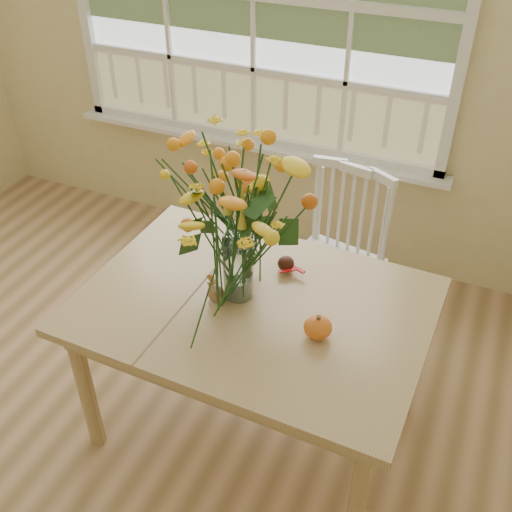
% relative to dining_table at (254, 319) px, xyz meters
% --- Properties ---
extents(floor, '(4.00, 4.50, 0.01)m').
position_rel_dining_table_xyz_m(floor, '(-0.63, -0.78, -0.66)').
color(floor, olive).
rests_on(floor, ground).
extents(wall_back, '(4.00, 0.02, 2.70)m').
position_rel_dining_table_xyz_m(wall_back, '(-0.63, 1.47, 0.70)').
color(wall_back, beige).
rests_on(wall_back, floor).
extents(dining_table, '(1.42, 1.03, 0.74)m').
position_rel_dining_table_xyz_m(dining_table, '(0.00, 0.00, 0.00)').
color(dining_table, tan).
rests_on(dining_table, floor).
extents(windsor_chair, '(0.51, 0.49, 0.95)m').
position_rel_dining_table_xyz_m(windsor_chair, '(0.14, 0.78, -0.12)').
color(windsor_chair, white).
rests_on(windsor_chair, floor).
extents(flower_vase, '(0.57, 0.57, 0.68)m').
position_rel_dining_table_xyz_m(flower_vase, '(-0.08, 0.02, 0.50)').
color(flower_vase, white).
rests_on(flower_vase, dining_table).
extents(pumpkin, '(0.11, 0.11, 0.08)m').
position_rel_dining_table_xyz_m(pumpkin, '(0.30, -0.08, 0.13)').
color(pumpkin, orange).
rests_on(pumpkin, dining_table).
extents(turkey_figurine, '(0.10, 0.09, 0.11)m').
position_rel_dining_table_xyz_m(turkey_figurine, '(-0.14, -0.06, 0.13)').
color(turkey_figurine, '#CCB78C').
rests_on(turkey_figurine, dining_table).
extents(dark_gourd, '(0.12, 0.07, 0.06)m').
position_rel_dining_table_xyz_m(dark_gourd, '(0.04, 0.25, 0.12)').
color(dark_gourd, '#38160F').
rests_on(dark_gourd, dining_table).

